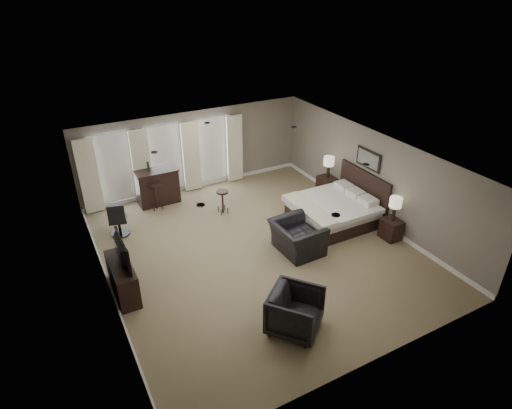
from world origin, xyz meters
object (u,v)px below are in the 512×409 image
dresser (123,279)px  bar_stool_right (223,202)px  lamp_near (395,209)px  armchair_near (297,233)px  nightstand_far (327,186)px  armchair_far (295,310)px  desk_chair (118,218)px  bar_stool_left (156,196)px  lamp_far (328,167)px  nightstand_near (391,229)px  tv (119,261)px  bed (333,201)px  bar_counter (158,186)px

dresser → bar_stool_right: (3.48, 2.30, -0.03)m
lamp_near → armchair_near: size_ratio=0.54×
nightstand_far → armchair_near: bearing=-139.5°
armchair_near → armchair_far: 2.79m
desk_chair → armchair_far: bearing=128.5°
bar_stool_left → desk_chair: size_ratio=0.83×
lamp_far → desk_chair: size_ratio=0.69×
nightstand_near → bar_stool_right: bar_stool_right is taller
desk_chair → bar_stool_right: bearing=-170.0°
desk_chair → bar_stool_left: bearing=-128.9°
nightstand_far → armchair_near: 3.40m
tv → armchair_near: bearing=-95.7°
lamp_far → nightstand_far: bearing=0.0°
nightstand_near → bar_stool_left: (-5.12, 4.66, 0.14)m
dresser → bar_stool_right: 4.17m
dresser → nightstand_near: bearing=-9.3°
nightstand_far → lamp_near: (0.00, -2.90, 0.59)m
bar_stool_left → desk_chair: 1.65m
lamp_near → armchair_near: bearing=164.8°
bar_stool_right → dresser: bearing=-146.6°
tv → bar_stool_left: tv is taller
lamp_near → armchair_near: lamp_near is taller
armchair_far → nightstand_far: bearing=8.3°
lamp_far → armchair_far: bearing=-132.5°
bed → dresser: size_ratio=1.56×
tv → desk_chair: (0.47, 2.55, -0.37)m
lamp_near → bar_counter: (-4.94, 4.99, -0.35)m
nightstand_far → desk_chair: (-6.45, 0.78, 0.19)m
lamp_far → dresser: bearing=-165.7°
armchair_near → bar_counter: bar_counter is taller
armchair_far → desk_chair: (-2.32, 5.30, 0.00)m
bar_stool_left → armchair_far: bearing=-81.0°
bar_counter → desk_chair: bearing=-139.1°
tv → armchair_far: 3.93m
armchair_far → bar_counter: (-0.81, 6.60, 0.06)m
lamp_near → bar_stool_left: 6.93m
lamp_far → bar_counter: lamp_far is taller
bar_counter → bed: bearing=-41.1°
armchair_far → bar_counter: 6.65m
dresser → armchair_near: size_ratio=1.09×
nightstand_near → lamp_far: size_ratio=0.81×
nightstand_far → lamp_far: size_ratio=0.90×
lamp_near → bed: bearing=121.5°
lamp_near → armchair_far: bearing=-158.7°
lamp_far → tv: bearing=-165.7°
nightstand_far → bar_stool_right: 3.48m
armchair_far → desk_chair: size_ratio=0.99×
bed → lamp_near: size_ratio=3.19×
nightstand_far → armchair_far: (-4.13, -4.51, 0.19)m
bar_stool_left → armchair_near: bearing=-57.3°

